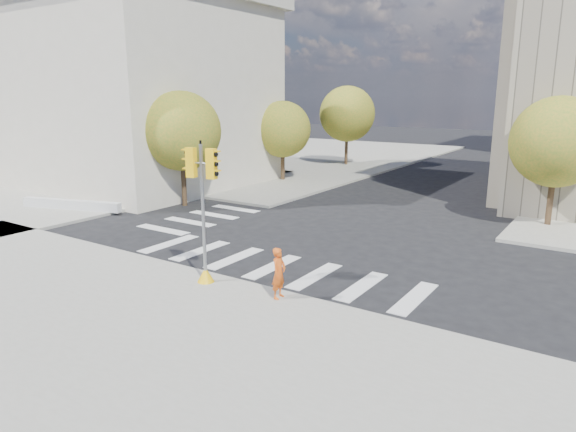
# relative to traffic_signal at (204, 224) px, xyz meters

# --- Properties ---
(ground) EXTENTS (160.00, 160.00, 0.00)m
(ground) POSITION_rel_traffic_signal_xyz_m (0.83, 4.81, -2.13)
(ground) COLOR black
(ground) RESTS_ON ground
(sidewalk_near) EXTENTS (30.00, 14.00, 0.15)m
(sidewalk_near) POSITION_rel_traffic_signal_xyz_m (0.83, -6.19, -2.05)
(sidewalk_near) COLOR gray
(sidewalk_near) RESTS_ON ground
(sidewalk_far_left) EXTENTS (28.00, 40.00, 0.15)m
(sidewalk_far_left) POSITION_rel_traffic_signal_xyz_m (-19.17, 30.81, -2.05)
(sidewalk_far_left) COLOR gray
(sidewalk_far_left) RESTS_ON ground
(classical_building) EXTENTS (19.00, 15.00, 12.70)m
(classical_building) POSITION_rel_traffic_signal_xyz_m (-19.17, 12.81, 4.32)
(classical_building) COLOR beige
(classical_building) RESTS_ON ground
(tree_lw_near) EXTENTS (4.40, 4.40, 6.41)m
(tree_lw_near) POSITION_rel_traffic_signal_xyz_m (-9.67, 8.81, 2.08)
(tree_lw_near) COLOR #382616
(tree_lw_near) RESTS_ON ground
(tree_lw_mid) EXTENTS (4.00, 4.00, 5.77)m
(tree_lw_mid) POSITION_rel_traffic_signal_xyz_m (-9.67, 18.81, 1.64)
(tree_lw_mid) COLOR #382616
(tree_lw_mid) RESTS_ON ground
(tree_lw_far) EXTENTS (4.80, 4.80, 6.95)m
(tree_lw_far) POSITION_rel_traffic_signal_xyz_m (-9.67, 28.81, 2.41)
(tree_lw_far) COLOR #382616
(tree_lw_far) RESTS_ON ground
(tree_re_near) EXTENTS (4.20, 4.20, 6.16)m
(tree_re_near) POSITION_rel_traffic_signal_xyz_m (8.33, 14.81, 1.93)
(tree_re_near) COLOR #382616
(tree_re_near) RESTS_ON ground
(traffic_signal) EXTENTS (1.08, 0.56, 4.65)m
(traffic_signal) POSITION_rel_traffic_signal_xyz_m (0.00, 0.00, 0.00)
(traffic_signal) COLOR yellow
(traffic_signal) RESTS_ON sidewalk_near
(photographer) EXTENTS (0.42, 0.60, 1.58)m
(photographer) POSITION_rel_traffic_signal_xyz_m (2.80, 0.21, -1.19)
(photographer) COLOR #D65114
(photographer) RESTS_ON sidewalk_near
(planter_wall) EXTENTS (5.85, 2.17, 0.50)m
(planter_wall) POSITION_rel_traffic_signal_xyz_m (-13.60, 4.24, -1.73)
(planter_wall) COLOR silver
(planter_wall) RESTS_ON sidewalk_left_near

